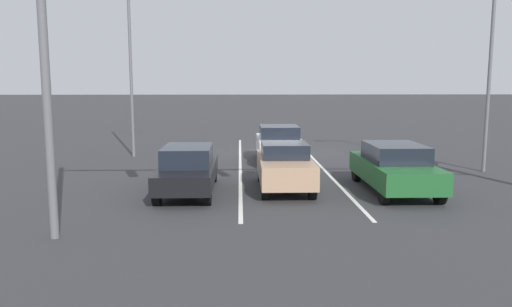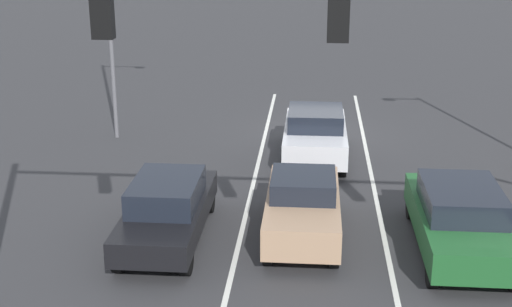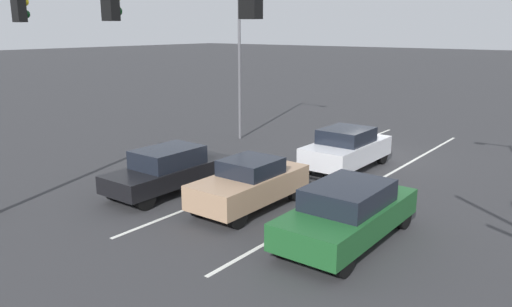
{
  "view_description": "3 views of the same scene",
  "coord_description": "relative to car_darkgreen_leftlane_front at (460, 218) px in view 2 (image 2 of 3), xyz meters",
  "views": [
    {
      "loc": [
        1.73,
        24.59,
        3.56
      ],
      "look_at": [
        1.18,
        7.93,
        1.17
      ],
      "focal_mm": 35.0,
      "sensor_mm": 36.0,
      "label": 1
    },
    {
      "loc": [
        0.07,
        23.88,
        7.32
      ],
      "look_at": [
        1.36,
        8.22,
        2.06
      ],
      "focal_mm": 50.0,
      "sensor_mm": 36.0,
      "label": 2
    },
    {
      "loc": [
        -8.77,
        19.72,
        5.41
      ],
      "look_at": [
        -0.83,
        9.37,
        2.12
      ],
      "focal_mm": 35.0,
      "sensor_mm": 36.0,
      "label": 3
    }
  ],
  "objects": [
    {
      "name": "traffic_signal_gantry",
      "position": [
        5.33,
        4.63,
        4.48
      ],
      "size": [
        12.24,
        0.37,
        7.05
      ],
      "color": "slate",
      "rests_on": "ground_plane"
    },
    {
      "name": "car_tan_midlane_front",
      "position": [
        3.56,
        -0.45,
        -0.02
      ],
      "size": [
        1.7,
        4.13,
        1.56
      ],
      "color": "tan",
      "rests_on": "ground_plane"
    },
    {
      "name": "car_white_midlane_second",
      "position": [
        3.29,
        -6.25,
        0.02
      ],
      "size": [
        1.9,
        4.29,
        1.63
      ],
      "color": "silver",
      "rests_on": "ground_plane"
    },
    {
      "name": "ground_plane",
      "position": [
        3.31,
        -8.71,
        -0.82
      ],
      "size": [
        240.0,
        240.0,
        0.0
      ],
      "primitive_type": "plane",
      "color": "#333335"
    },
    {
      "name": "car_darkgreen_leftlane_front",
      "position": [
        0.0,
        0.0,
        0.0
      ],
      "size": [
        1.9,
        4.7,
        1.57
      ],
      "color": "#1E5928",
      "rests_on": "ground_plane"
    },
    {
      "name": "car_black_rightlane_front",
      "position": [
        6.73,
        -0.06,
        -0.03
      ],
      "size": [
        1.73,
        4.61,
        1.52
      ],
      "color": "black",
      "rests_on": "ground_plane"
    },
    {
      "name": "lane_stripe_left_divider",
      "position": [
        1.6,
        -5.53,
        -0.81
      ],
      "size": [
        0.12,
        18.36,
        0.01
      ],
      "primitive_type": "cube",
      "color": "silver",
      "rests_on": "ground_plane"
    },
    {
      "name": "lane_stripe_center_divider",
      "position": [
        5.03,
        -5.53,
        -0.81
      ],
      "size": [
        0.12,
        18.36,
        0.01
      ],
      "primitive_type": "cube",
      "color": "silver",
      "rests_on": "ground_plane"
    }
  ]
}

